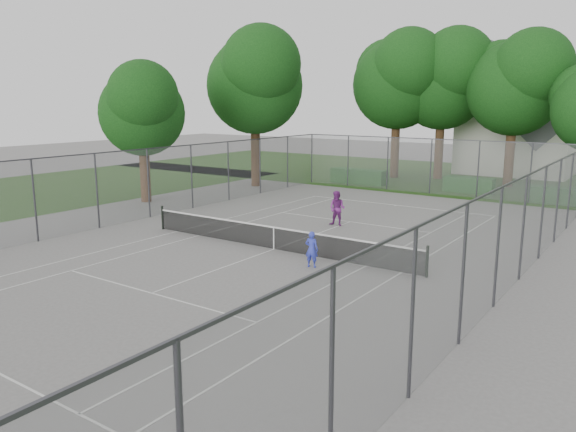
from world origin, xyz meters
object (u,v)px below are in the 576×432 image
Objects in this scene: tennis_net at (274,237)px; woman_player at (337,208)px; house at (519,121)px; girl_player at (312,249)px.

woman_player is at bearing 91.35° from tennis_net.
tennis_net is 31.13m from house.
house reaches higher than tennis_net.
woman_player is (-0.12, 5.28, 0.32)m from tennis_net.
house is at bearing -100.49° from girl_player.
girl_player is (2.55, -1.20, 0.15)m from tennis_net.
house is (2.01, 30.84, 3.73)m from tennis_net.
woman_player is (-2.14, -25.57, -3.40)m from house.
tennis_net is at bearing -92.50° from woman_player.
house reaches higher than girl_player.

